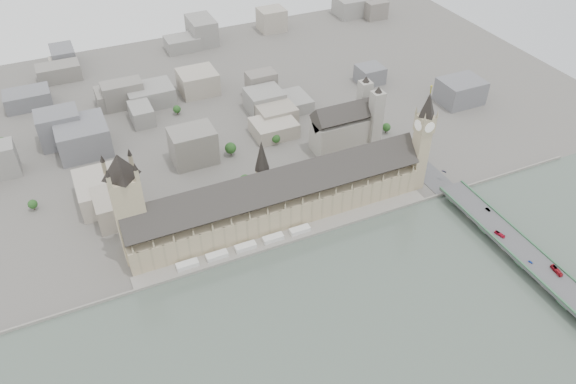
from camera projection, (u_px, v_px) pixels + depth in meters
name	position (u px, v px, depth m)	size (l,w,h in m)	color
ground	(286.00, 232.00, 486.88)	(900.00, 900.00, 0.00)	#595651
embankment_wall	(293.00, 241.00, 475.27)	(600.00, 1.50, 3.00)	slate
river_terrace	(289.00, 236.00, 480.92)	(270.00, 15.00, 2.00)	slate
terrace_tents	(246.00, 247.00, 466.52)	(118.00, 7.00, 4.00)	silver
palace_of_westminster	(277.00, 198.00, 486.74)	(265.00, 40.73, 55.44)	#9F876B
elizabeth_tower	(423.00, 135.00, 500.77)	(17.00, 17.00, 107.50)	#9F876B
victoria_tower	(128.00, 202.00, 431.64)	(30.00, 30.00, 100.00)	#9F876B
central_tower	(262.00, 164.00, 466.02)	(13.00, 13.00, 48.00)	gray
westminster_bridge	(503.00, 237.00, 473.57)	(25.00, 325.00, 10.25)	#474749
bridge_parapets	(544.00, 268.00, 438.33)	(25.00, 235.00, 1.15)	#396846
westminster_abbey	(347.00, 126.00, 574.58)	(68.00, 36.00, 64.00)	gray
city_skyline_inland	(199.00, 89.00, 649.43)	(720.00, 360.00, 38.00)	gray
park_trees	(250.00, 189.00, 521.69)	(110.00, 30.00, 15.00)	#1B4016
red_bus_north	(500.00, 234.00, 467.32)	(2.20, 9.40, 2.62)	red
red_bus_south	(557.00, 270.00, 434.59)	(2.82, 12.04, 3.35)	maroon
car_blue	(531.00, 262.00, 443.19)	(1.51, 3.75, 1.28)	#193DA8
car_silver	(488.00, 209.00, 493.03)	(1.70, 4.87, 1.60)	gray
car_approach	(444.00, 171.00, 537.14)	(1.89, 4.65, 1.35)	gray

